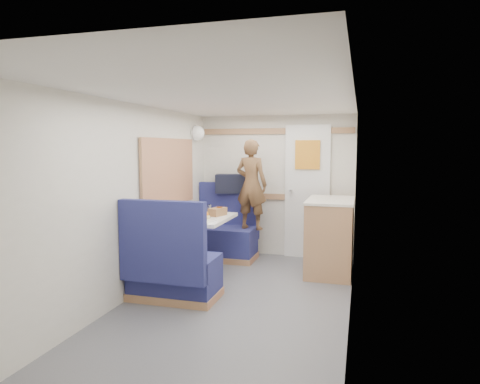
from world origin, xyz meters
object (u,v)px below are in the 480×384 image
(duffel_bag, at_px, (235,184))
(pepper_grinder, at_px, (199,214))
(dome_light, at_px, (197,133))
(bread_loaf, at_px, (218,212))
(wine_glass, at_px, (197,208))
(beer_glass, at_px, (219,211))
(tumbler_left, at_px, (176,216))
(dinette_table, at_px, (202,230))
(orange_fruit, at_px, (205,214))
(bench_far, at_px, (225,237))
(galley_counter, at_px, (330,236))
(cheese_block, at_px, (205,217))
(tumbler_mid, at_px, (209,208))
(tray, at_px, (199,221))
(bench_near, at_px, (172,271))
(person, at_px, (251,184))

(duffel_bag, distance_m, pepper_grinder, 1.20)
(dome_light, distance_m, bread_loaf, 1.32)
(wine_glass, height_order, beer_glass, wine_glass)
(duffel_bag, bearing_deg, tumbler_left, -112.76)
(dinette_table, height_order, orange_fruit, orange_fruit)
(orange_fruit, bearing_deg, bench_far, 95.10)
(galley_counter, height_order, cheese_block, galley_counter)
(orange_fruit, xyz_separation_m, tumbler_mid, (-0.14, 0.51, -0.01))
(dinette_table, xyz_separation_m, dome_light, (-0.39, 0.85, 1.18))
(dome_light, distance_m, duffel_bag, 0.90)
(tray, height_order, orange_fruit, orange_fruit)
(galley_counter, xyz_separation_m, orange_fruit, (-1.38, -0.69, 0.31))
(bench_near, bearing_deg, duffel_bag, 87.62)
(beer_glass, bearing_deg, dome_light, 128.90)
(pepper_grinder, bearing_deg, person, 63.17)
(person, bearing_deg, tumbler_left, 75.37)
(duffel_bag, bearing_deg, wine_glass, -108.50)
(galley_counter, distance_m, pepper_grinder, 1.63)
(wine_glass, relative_size, bread_loaf, 0.72)
(bread_loaf, bearing_deg, bench_near, -97.99)
(person, xyz_separation_m, tray, (-0.31, -1.13, -0.33))
(dinette_table, relative_size, orange_fruit, 11.85)
(dome_light, relative_size, tray, 0.54)
(bench_far, bearing_deg, galley_counter, -12.10)
(wine_glass, bearing_deg, dome_light, 110.89)
(tumbler_left, relative_size, bread_loaf, 0.51)
(orange_fruit, relative_size, pepper_grinder, 0.83)
(bench_near, relative_size, tumbler_left, 8.83)
(bench_far, xyz_separation_m, person, (0.40, -0.07, 0.76))
(dinette_table, xyz_separation_m, pepper_grinder, (-0.02, -0.04, 0.20))
(dinette_table, relative_size, tumbler_mid, 9.17)
(beer_glass, bearing_deg, orange_fruit, -103.25)
(tray, distance_m, tumbler_mid, 0.73)
(bench_far, distance_m, tumbler_left, 1.34)
(galley_counter, xyz_separation_m, bread_loaf, (-1.33, -0.40, 0.30))
(duffel_bag, xyz_separation_m, tumbler_mid, (-0.14, -0.75, -0.26))
(bench_far, distance_m, pepper_grinder, 1.02)
(person, bearing_deg, orange_fruit, 83.09)
(cheese_block, bearing_deg, tray, -99.34)
(wine_glass, height_order, pepper_grinder, wine_glass)
(bench_near, distance_m, dome_light, 2.28)
(bench_near, xyz_separation_m, tumbler_mid, (-0.05, 1.24, 0.47))
(bread_loaf, bearing_deg, tray, -95.94)
(wine_glass, bearing_deg, bench_near, -87.50)
(bench_far, distance_m, person, 0.86)
(wine_glass, distance_m, tumbler_mid, 0.46)
(bench_near, height_order, wine_glass, bench_near)
(bench_far, xyz_separation_m, beer_glass, (0.16, -0.70, 0.47))
(bread_loaf, bearing_deg, person, 68.08)
(dome_light, bearing_deg, bench_far, 2.12)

